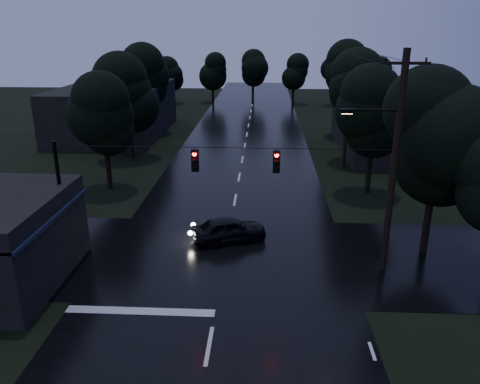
{
  "coord_description": "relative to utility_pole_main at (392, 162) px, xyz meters",
  "views": [
    {
      "loc": [
        1.83,
        -8.84,
        10.75
      ],
      "look_at": [
        0.58,
        15.1,
        2.31
      ],
      "focal_mm": 35.0,
      "sensor_mm": 36.0,
      "label": 1
    }
  ],
  "objects": [
    {
      "name": "car",
      "position": [
        -7.34,
        2.79,
        -4.59
      ],
      "size": [
        4.24,
        2.81,
        1.34
      ],
      "primitive_type": "imported",
      "rotation": [
        0.0,
        0.0,
        1.91
      ],
      "color": "black",
      "rests_on": "ground"
    },
    {
      "name": "tree_right_c",
      "position": [
        2.79,
        29.0,
        1.11
      ],
      "size": [
        4.76,
        4.76,
        10.03
      ],
      "color": "black",
      "rests_on": "ground"
    },
    {
      "name": "cross_street",
      "position": [
        -7.41,
        1.0,
        -5.26
      ],
      "size": [
        60.0,
        9.0,
        0.02
      ],
      "primitive_type": "cube",
      "color": "black",
      "rests_on": "ground"
    },
    {
      "name": "span_signals",
      "position": [
        -6.85,
        -0.01,
        -0.01
      ],
      "size": [
        15.0,
        0.37,
        1.12
      ],
      "color": "black",
      "rests_on": "ground"
    },
    {
      "name": "building_far_left",
      "position": [
        -21.41,
        29.0,
        -2.76
      ],
      "size": [
        10.0,
        16.0,
        5.0
      ],
      "primitive_type": "cube",
      "color": "black",
      "rests_on": "ground"
    },
    {
      "name": "tree_left_b",
      "position": [
        -17.01,
        19.0,
        0.36
      ],
      "size": [
        4.2,
        4.2,
        8.85
      ],
      "color": "black",
      "rests_on": "ground"
    },
    {
      "name": "tree_left_a",
      "position": [
        -16.41,
        11.0,
        -0.02
      ],
      "size": [
        3.92,
        3.92,
        8.26
      ],
      "color": "black",
      "rests_on": "ground"
    },
    {
      "name": "tree_left_c",
      "position": [
        -17.61,
        29.0,
        0.74
      ],
      "size": [
        4.48,
        4.48,
        9.44
      ],
      "color": "black",
      "rests_on": "ground"
    },
    {
      "name": "main_road",
      "position": [
        -7.41,
        19.0,
        -5.26
      ],
      "size": [
        12.0,
        120.0,
        0.02
      ],
      "primitive_type": "cube",
      "color": "black",
      "rests_on": "ground"
    },
    {
      "name": "anchor_pole_left",
      "position": [
        -14.91,
        0.0,
        -2.26
      ],
      "size": [
        0.18,
        0.18,
        6.0
      ],
      "primitive_type": "cylinder",
      "color": "black",
      "rests_on": "ground"
    },
    {
      "name": "building_far_right",
      "position": [
        6.59,
        23.0,
        -3.06
      ],
      "size": [
        10.0,
        14.0,
        4.4
      ],
      "primitive_type": "cube",
      "color": "black",
      "rests_on": "ground"
    },
    {
      "name": "tree_right_b",
      "position": [
        2.19,
        19.0,
        0.74
      ],
      "size": [
        4.48,
        4.48,
        9.44
      ],
      "color": "black",
      "rests_on": "ground"
    },
    {
      "name": "tree_right_a",
      "position": [
        1.59,
        11.0,
        0.36
      ],
      "size": [
        4.2,
        4.2,
        8.85
      ],
      "color": "black",
      "rests_on": "ground"
    },
    {
      "name": "tree_corner_near",
      "position": [
        2.59,
        2.0,
        0.74
      ],
      "size": [
        4.48,
        4.48,
        9.44
      ],
      "color": "black",
      "rests_on": "ground"
    },
    {
      "name": "utility_pole_far",
      "position": [
        0.89,
        17.0,
        -1.38
      ],
      "size": [
        2.0,
        0.3,
        7.5
      ],
      "color": "black",
      "rests_on": "ground"
    },
    {
      "name": "utility_pole_main",
      "position": [
        0.0,
        0.0,
        0.0
      ],
      "size": [
        3.5,
        0.3,
        10.0
      ],
      "color": "black",
      "rests_on": "ground"
    }
  ]
}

